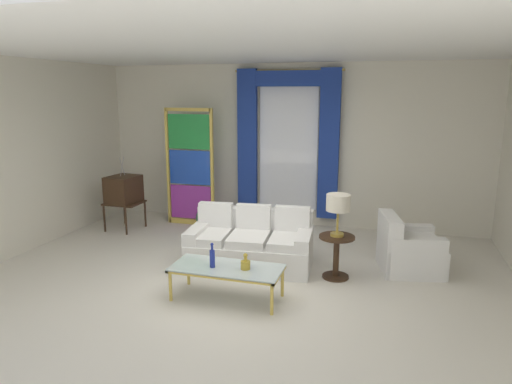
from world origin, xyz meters
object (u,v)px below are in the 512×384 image
at_px(coffee_table, 227,270).
at_px(peacock_figurine, 205,219).
at_px(vintage_tv, 123,191).
at_px(stained_glass_divider, 190,170).
at_px(round_side_table, 336,253).
at_px(bottle_blue_decanter, 245,264).
at_px(bottle_crystal_tall, 212,257).
at_px(couch_white_long, 251,244).
at_px(armchair_white, 407,251).
at_px(table_lamp_brass, 338,205).

bearing_deg(coffee_table, peacock_figurine, 118.21).
height_order(vintage_tv, stained_glass_divider, stained_glass_divider).
distance_m(vintage_tv, round_side_table, 4.19).
height_order(coffee_table, peacock_figurine, peacock_figurine).
distance_m(bottle_blue_decanter, bottle_crystal_tall, 0.41).
bearing_deg(bottle_blue_decanter, bottle_crystal_tall, -172.08).
height_order(bottle_crystal_tall, peacock_figurine, bottle_crystal_tall).
bearing_deg(stained_glass_divider, bottle_blue_decanter, -54.84).
height_order(couch_white_long, bottle_blue_decanter, couch_white_long).
xyz_separation_m(armchair_white, round_side_table, (-0.92, -0.55, 0.07)).
bearing_deg(table_lamp_brass, round_side_table, -90.00).
height_order(coffee_table, bottle_crystal_tall, bottle_crystal_tall).
distance_m(stained_glass_divider, round_side_table, 3.57).
height_order(stained_glass_divider, peacock_figurine, stained_glass_divider).
relative_size(bottle_crystal_tall, armchair_white, 0.32).
xyz_separation_m(couch_white_long, bottle_crystal_tall, (-0.11, -1.24, 0.23)).
xyz_separation_m(peacock_figurine, table_lamp_brass, (2.57, -1.53, 0.81)).
bearing_deg(table_lamp_brass, stained_glass_divider, 148.36).
bearing_deg(table_lamp_brass, vintage_tv, 163.54).
height_order(bottle_blue_decanter, vintage_tv, vintage_tv).
relative_size(coffee_table, bottle_crystal_tall, 4.36).
relative_size(round_side_table, table_lamp_brass, 1.04).
bearing_deg(coffee_table, bottle_blue_decanter, -0.09).
bearing_deg(couch_white_long, coffee_table, -87.22).
xyz_separation_m(coffee_table, bottle_blue_decanter, (0.24, -0.00, 0.10)).
distance_m(coffee_table, table_lamp_brass, 1.71).
xyz_separation_m(vintage_tv, table_lamp_brass, (4.01, -1.18, 0.30)).
bearing_deg(stained_glass_divider, coffee_table, -58.15).
bearing_deg(stained_glass_divider, round_side_table, -31.64).
height_order(coffee_table, armchair_white, armchair_white).
bearing_deg(coffee_table, vintage_tv, 141.73).
distance_m(bottle_blue_decanter, table_lamp_brass, 1.51).
xyz_separation_m(bottle_blue_decanter, table_lamp_brass, (0.96, 1.03, 0.55)).
height_order(couch_white_long, peacock_figurine, couch_white_long).
bearing_deg(armchair_white, stained_glass_divider, 161.82).
relative_size(bottle_crystal_tall, peacock_figurine, 0.51).
height_order(bottle_blue_decanter, peacock_figurine, bottle_blue_decanter).
bearing_deg(round_side_table, coffee_table, -139.12).
relative_size(bottle_blue_decanter, round_side_table, 0.33).
bearing_deg(peacock_figurine, vintage_tv, -166.23).
bearing_deg(coffee_table, round_side_table, 40.88).
relative_size(peacock_figurine, round_side_table, 1.01).
distance_m(couch_white_long, round_side_table, 1.26).
relative_size(stained_glass_divider, round_side_table, 3.70).
relative_size(bottle_blue_decanter, peacock_figurine, 0.33).
bearing_deg(peacock_figurine, bottle_blue_decanter, -57.82).
xyz_separation_m(bottle_crystal_tall, round_side_table, (1.36, 1.09, -0.18)).
bearing_deg(bottle_blue_decanter, armchair_white, 40.24).
bearing_deg(couch_white_long, bottle_crystal_tall, -94.84).
bearing_deg(table_lamp_brass, couch_white_long, 173.00).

